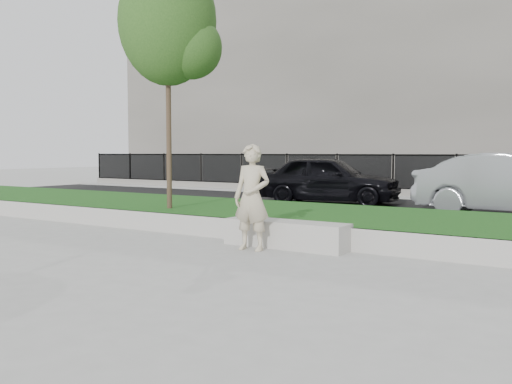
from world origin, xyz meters
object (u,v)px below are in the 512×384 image
Objects in this scene: stone_bench at (286,234)px; young_tree at (171,26)px; book at (256,219)px; car_dark at (328,180)px; man at (252,197)px.

young_tree reaches higher than stone_bench.
book is 8.24m from car_dark.
man is 8.45× the size of book.
man is at bearing -171.66° from car_dark.
stone_bench is at bearing -168.19° from car_dark.
car_dark is at bearing 84.29° from young_tree.
stone_bench is at bearing -17.46° from young_tree.
stone_bench is 0.93m from man.
car_dark is at bearing 85.34° from book.
young_tree is 7.53m from car_dark.
book is 0.05× the size of car_dark.
man is at bearing -27.30° from young_tree.
man is 0.32× the size of young_tree.
young_tree is at bearing 165.03° from car_dark.
man is 5.11m from young_tree.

